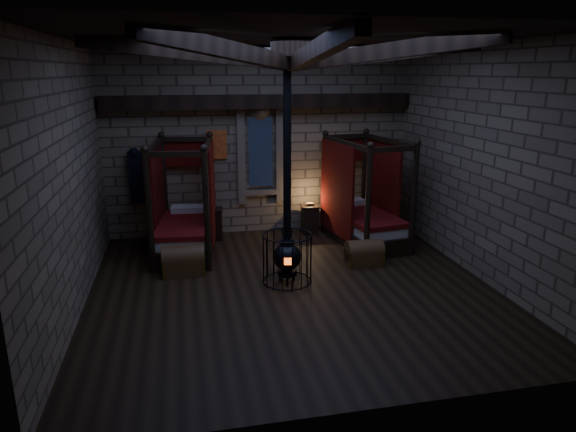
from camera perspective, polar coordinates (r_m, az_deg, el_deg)
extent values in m
cube|color=black|center=(9.19, 0.48, -7.98)|extent=(7.00, 7.00, 0.01)
cube|color=#847054|center=(11.96, -3.13, 8.08)|extent=(7.00, 0.02, 4.20)
cube|color=#847054|center=(5.30, 8.66, -2.10)|extent=(7.00, 0.02, 4.20)
cube|color=#847054|center=(8.54, -23.14, 3.66)|extent=(0.02, 7.00, 4.20)
cube|color=#847054|center=(9.91, 20.78, 5.45)|extent=(0.02, 7.00, 4.20)
cube|color=black|center=(8.42, 0.54, 19.15)|extent=(7.00, 7.00, 0.01)
cube|color=black|center=(11.69, -3.06, 12.58)|extent=(6.86, 0.35, 0.30)
cylinder|color=black|center=(8.41, 0.54, 18.13)|extent=(0.70, 0.70, 0.25)
cube|color=black|center=(11.94, -3.08, 7.10)|extent=(0.55, 0.04, 1.60)
cube|color=maroon|center=(11.81, -7.94, 7.85)|extent=(0.45, 0.03, 0.65)
cube|color=black|center=(11.81, -16.53, 4.15)|extent=(0.30, 0.10, 1.15)
cube|color=black|center=(12.64, 9.73, 5.31)|extent=(0.30, 0.10, 1.15)
cube|color=black|center=(11.04, -11.23, -3.08)|extent=(1.37, 2.30, 0.38)
cube|color=beige|center=(10.95, -11.31, -1.62)|extent=(1.23, 2.12, 0.23)
cube|color=maroon|center=(10.91, -11.36, -0.89)|extent=(1.30, 2.17, 0.11)
cube|color=beige|center=(11.64, -11.01, 0.74)|extent=(0.77, 0.45, 0.15)
cube|color=#5B0C07|center=(11.67, -11.20, 6.85)|extent=(1.16, 0.18, 0.58)
cylinder|color=black|center=(9.83, -15.15, 0.22)|extent=(0.12, 0.12, 2.32)
cylinder|color=black|center=(11.85, -13.55, 2.95)|extent=(0.12, 0.12, 2.32)
cylinder|color=black|center=(9.71, -9.02, 0.38)|extent=(0.12, 0.12, 2.32)
cylinder|color=black|center=(11.75, -8.45, 3.12)|extent=(0.12, 0.12, 2.32)
cube|color=#5B0C07|center=(11.13, -14.22, 2.37)|extent=(0.24, 1.58, 2.05)
cube|color=#5B0C07|center=(11.02, -8.47, 2.54)|extent=(0.24, 1.58, 2.05)
cube|color=black|center=(11.59, 8.46, -2.04)|extent=(1.43, 2.32, 0.38)
cube|color=beige|center=(11.50, 8.51, -0.65)|extent=(1.28, 2.13, 0.23)
cube|color=maroon|center=(11.46, 8.54, 0.05)|extent=(1.35, 2.18, 0.10)
cube|color=beige|center=(12.11, 6.77, 1.49)|extent=(0.78, 0.47, 0.15)
cube|color=#5B0C07|center=(12.12, 6.35, 7.32)|extent=(1.15, 0.22, 0.58)
cylinder|color=black|center=(10.19, 8.88, 1.09)|extent=(0.12, 0.12, 2.30)
cylinder|color=black|center=(12.01, 4.07, 3.49)|extent=(0.12, 0.12, 2.30)
cylinder|color=black|center=(10.73, 13.78, 1.57)|extent=(0.12, 0.12, 2.30)
cylinder|color=black|center=(12.47, 8.47, 3.82)|extent=(0.12, 0.12, 2.30)
cube|color=#5B0C07|center=(11.34, 5.44, 2.99)|extent=(0.29, 1.56, 2.04)
cube|color=#5B0C07|center=(11.85, 10.29, 3.37)|extent=(0.29, 1.56, 2.04)
cube|color=#56371B|center=(9.95, -11.52, -5.41)|extent=(0.79, 0.48, 0.33)
cylinder|color=#56371B|center=(9.89, -11.57, -4.53)|extent=(0.79, 0.48, 0.48)
cube|color=#AA8634|center=(9.96, -13.62, -5.52)|extent=(0.05, 0.50, 0.34)
cube|color=#AA8634|center=(9.95, -9.42, -5.29)|extent=(0.05, 0.50, 0.34)
cube|color=#56371B|center=(10.29, 8.44, -4.60)|extent=(0.72, 0.44, 0.30)
cylinder|color=#56371B|center=(10.24, 8.48, -3.83)|extent=(0.72, 0.44, 0.43)
cube|color=#AA8634|center=(10.19, 6.69, -4.75)|extent=(0.05, 0.45, 0.31)
cube|color=#AA8634|center=(10.40, 10.16, -4.46)|extent=(0.05, 0.45, 0.31)
cube|color=black|center=(11.78, -8.31, -0.98)|extent=(0.43, 0.41, 0.67)
cube|color=black|center=(11.68, -8.38, 0.69)|extent=(0.47, 0.45, 0.04)
cylinder|color=#AA8634|center=(11.66, -8.40, 1.15)|extent=(0.10, 0.10, 0.15)
cube|color=black|center=(12.11, 2.44, -0.45)|extent=(0.41, 0.40, 0.64)
cube|color=black|center=(12.02, 2.46, 1.09)|extent=(0.45, 0.44, 0.04)
cube|color=#56371B|center=(12.00, 2.46, 1.34)|extent=(0.17, 0.13, 0.05)
cylinder|color=black|center=(9.34, -0.09, -6.25)|extent=(0.36, 0.36, 0.09)
sphere|color=black|center=(9.24, -0.09, -4.53)|extent=(0.51, 0.51, 0.51)
cylinder|color=black|center=(9.15, -0.09, -2.93)|extent=(0.25, 0.25, 0.13)
cube|color=#FF5914|center=(9.01, -0.02, -5.07)|extent=(0.13, 0.04, 0.13)
cylinder|color=black|center=(8.75, -0.10, 7.43)|extent=(0.14, 0.14, 3.23)
torus|color=black|center=(9.41, -0.09, -7.17)|extent=(0.90, 0.90, 0.03)
torus|color=black|center=(9.10, -0.09, -2.12)|extent=(0.90, 0.90, 0.03)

